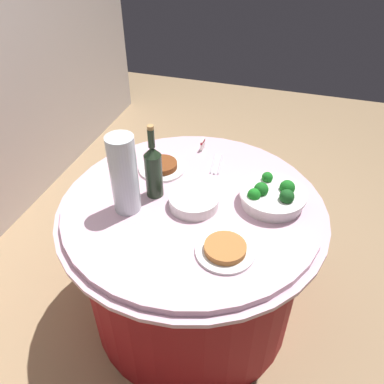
% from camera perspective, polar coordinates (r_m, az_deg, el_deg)
% --- Properties ---
extents(ground_plane, '(6.00, 6.00, 0.00)m').
position_cam_1_polar(ground_plane, '(2.21, 0.00, -16.30)').
color(ground_plane, '#9E7F5B').
extents(buffet_table, '(1.16, 1.16, 0.74)m').
position_cam_1_polar(buffet_table, '(1.92, 0.00, -9.78)').
color(buffet_table, maroon).
rests_on(buffet_table, ground_plane).
extents(broccoli_bowl, '(0.28, 0.28, 0.11)m').
position_cam_1_polar(broccoli_bowl, '(1.66, 11.67, -0.55)').
color(broccoli_bowl, white).
rests_on(broccoli_bowl, buffet_table).
extents(plate_stack, '(0.21, 0.21, 0.05)m').
position_cam_1_polar(plate_stack, '(1.62, 0.28, -1.30)').
color(plate_stack, white).
rests_on(plate_stack, buffet_table).
extents(wine_bottle, '(0.07, 0.07, 0.34)m').
position_cam_1_polar(wine_bottle, '(1.63, -5.66, 3.27)').
color(wine_bottle, '#1F2F1D').
rests_on(wine_bottle, buffet_table).
extents(decorative_fruit_vase, '(0.11, 0.11, 0.34)m').
position_cam_1_polar(decorative_fruit_vase, '(1.55, -9.91, 2.22)').
color(decorative_fruit_vase, silver).
rests_on(decorative_fruit_vase, buffet_table).
extents(serving_tongs, '(0.17, 0.06, 0.01)m').
position_cam_1_polar(serving_tongs, '(1.88, 3.57, 3.98)').
color(serving_tongs, silver).
rests_on(serving_tongs, buffet_table).
extents(food_plate_stir_fry, '(0.22, 0.22, 0.04)m').
position_cam_1_polar(food_plate_stir_fry, '(1.85, -4.43, 3.72)').
color(food_plate_stir_fry, white).
rests_on(food_plate_stir_fry, buffet_table).
extents(food_plate_peanuts, '(0.22, 0.22, 0.04)m').
position_cam_1_polar(food_plate_peanuts, '(1.44, 4.87, -8.41)').
color(food_plate_peanuts, white).
rests_on(food_plate_peanuts, buffet_table).
extents(label_placard_front, '(0.05, 0.01, 0.05)m').
position_cam_1_polar(label_placard_front, '(1.98, 1.59, 7.04)').
color(label_placard_front, white).
rests_on(label_placard_front, buffet_table).
extents(label_placard_mid, '(0.05, 0.03, 0.05)m').
position_cam_1_polar(label_placard_mid, '(1.87, -9.87, 4.36)').
color(label_placard_mid, white).
rests_on(label_placard_mid, buffet_table).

